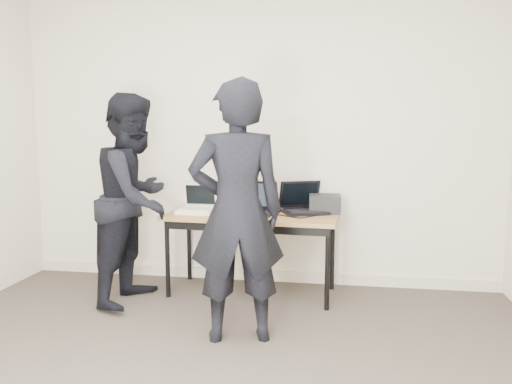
% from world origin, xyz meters
% --- Properties ---
extents(room, '(4.60, 4.60, 2.80)m').
position_xyz_m(room, '(0.00, 0.00, 1.35)').
color(room, '#403730').
rests_on(room, ground).
extents(desk, '(1.54, 0.75, 0.72)m').
position_xyz_m(desk, '(0.02, 1.85, 0.66)').
color(desk, olive).
rests_on(desk, ground).
extents(laptop_beige, '(0.32, 0.31, 0.25)m').
position_xyz_m(laptop_beige, '(-0.48, 1.87, 0.77)').
color(laptop_beige, beige).
rests_on(laptop_beige, desk).
extents(laptop_center, '(0.43, 0.42, 0.28)m').
position_xyz_m(laptop_center, '(0.04, 1.88, 0.78)').
color(laptop_center, black).
rests_on(laptop_center, desk).
extents(laptop_right, '(0.48, 0.47, 0.27)m').
position_xyz_m(laptop_right, '(0.46, 2.02, 0.78)').
color(laptop_right, black).
rests_on(laptop_right, desk).
extents(leather_satchel, '(0.36, 0.18, 0.25)m').
position_xyz_m(leather_satchel, '(-0.16, 2.08, 0.85)').
color(leather_satchel, brown).
rests_on(leather_satchel, desk).
extents(tissue, '(0.14, 0.11, 0.08)m').
position_xyz_m(tissue, '(-0.13, 2.08, 1.00)').
color(tissue, white).
rests_on(tissue, leather_satchel).
extents(equipment_box, '(0.29, 0.25, 0.16)m').
position_xyz_m(equipment_box, '(0.65, 2.04, 0.80)').
color(equipment_box, black).
rests_on(equipment_box, desk).
extents(power_brick, '(0.09, 0.06, 0.03)m').
position_xyz_m(power_brick, '(-0.20, 1.68, 0.74)').
color(power_brick, black).
rests_on(power_brick, desk).
extents(cables, '(1.15, 0.41, 0.01)m').
position_xyz_m(cables, '(0.07, 1.84, 0.72)').
color(cables, silver).
rests_on(cables, desk).
extents(person_typist, '(0.75, 0.59, 1.80)m').
position_xyz_m(person_typist, '(0.08, 0.90, 0.90)').
color(person_typist, black).
rests_on(person_typist, ground).
extents(person_observer, '(0.76, 0.93, 1.76)m').
position_xyz_m(person_observer, '(-0.92, 1.54, 0.88)').
color(person_observer, black).
rests_on(person_observer, ground).
extents(baseboard, '(4.50, 0.03, 0.10)m').
position_xyz_m(baseboard, '(0.00, 2.23, 0.05)').
color(baseboard, beige).
rests_on(baseboard, ground).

